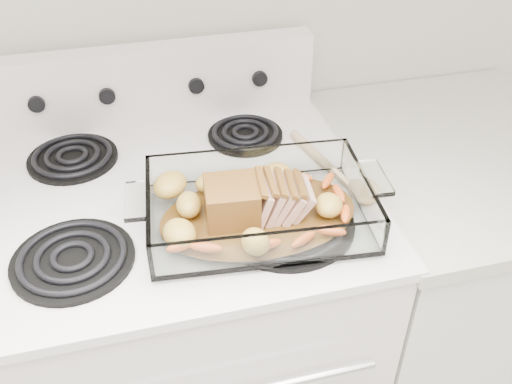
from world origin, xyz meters
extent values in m
cube|color=white|center=(0.00, 1.66, 0.46)|extent=(0.76, 0.65, 0.92)
cube|color=white|center=(0.00, 1.66, 0.93)|extent=(0.78, 0.67, 0.02)
cube|color=white|center=(0.00, 1.95, 1.03)|extent=(0.76, 0.06, 0.18)
cylinder|color=black|center=(-0.19, 1.50, 0.94)|extent=(0.21, 0.21, 0.01)
cylinder|color=black|center=(0.19, 1.50, 0.94)|extent=(0.25, 0.25, 0.01)
cylinder|color=black|center=(-0.19, 1.81, 0.94)|extent=(0.19, 0.19, 0.01)
cylinder|color=black|center=(0.19, 1.81, 0.94)|extent=(0.17, 0.17, 0.01)
cylinder|color=black|center=(-0.25, 1.92, 1.03)|extent=(0.04, 0.02, 0.04)
cylinder|color=black|center=(-0.10, 1.92, 1.03)|extent=(0.04, 0.02, 0.04)
cylinder|color=black|center=(0.10, 1.92, 1.03)|extent=(0.04, 0.02, 0.04)
cylinder|color=black|center=(0.25, 1.92, 1.03)|extent=(0.04, 0.02, 0.04)
cube|color=silver|center=(0.67, 1.66, 0.45)|extent=(0.55, 0.65, 0.90)
cube|color=beige|center=(0.67, 1.66, 0.92)|extent=(0.58, 0.68, 0.03)
cube|color=white|center=(0.14, 1.52, 0.95)|extent=(0.40, 0.26, 0.01)
cube|color=white|center=(0.14, 1.39, 0.99)|extent=(0.40, 0.01, 0.07)
cube|color=white|center=(0.14, 1.64, 0.99)|extent=(0.40, 0.01, 0.07)
cube|color=white|center=(-0.05, 1.52, 0.99)|extent=(0.01, 0.26, 0.07)
cube|color=white|center=(0.34, 1.52, 0.99)|extent=(0.01, 0.26, 0.07)
cylinder|color=#4C2F10|center=(0.14, 1.52, 0.95)|extent=(0.23, 0.23, 0.00)
cube|color=brown|center=(0.09, 1.52, 0.99)|extent=(0.09, 0.09, 0.08)
cube|color=tan|center=(0.15, 1.52, 0.99)|extent=(0.03, 0.09, 0.07)
cube|color=tan|center=(0.17, 1.52, 0.99)|extent=(0.04, 0.09, 0.07)
cube|color=tan|center=(0.18, 1.52, 0.99)|extent=(0.04, 0.09, 0.06)
cube|color=tan|center=(0.20, 1.52, 0.98)|extent=(0.04, 0.08, 0.06)
cube|color=tan|center=(0.22, 1.52, 0.98)|extent=(0.04, 0.08, 0.06)
ellipsoid|color=#E3551C|center=(0.01, 1.44, 0.96)|extent=(0.05, 0.02, 0.02)
ellipsoid|color=#E3551C|center=(0.25, 1.44, 0.96)|extent=(0.05, 0.02, 0.02)
ellipsoid|color=#E3551C|center=(0.29, 1.53, 0.96)|extent=(0.05, 0.02, 0.02)
ellipsoid|color=#E3551C|center=(0.00, 1.55, 0.96)|extent=(0.05, 0.02, 0.02)
ellipsoid|color=#AB7C26|center=(0.00, 1.59, 0.97)|extent=(0.06, 0.05, 0.04)
ellipsoid|color=#AB7C26|center=(0.16, 1.60, 0.97)|extent=(0.06, 0.05, 0.04)
ellipsoid|color=#AB7C26|center=(0.26, 1.50, 0.97)|extent=(0.06, 0.05, 0.04)
cylinder|color=tan|center=(0.32, 1.67, 0.95)|extent=(0.07, 0.23, 0.02)
ellipsoid|color=tan|center=(0.36, 1.54, 0.95)|extent=(0.06, 0.08, 0.02)
camera|label=1|loc=(-0.06, 0.74, 1.62)|focal=40.00mm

